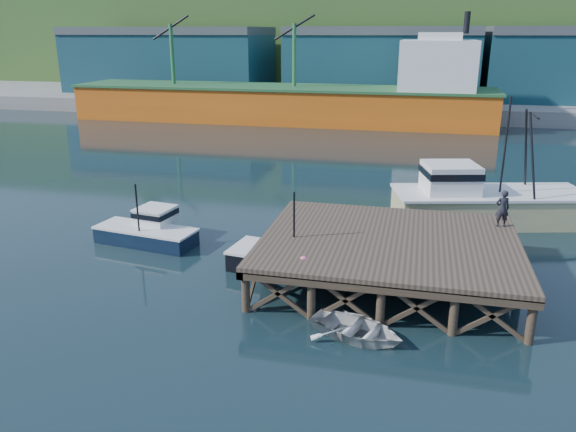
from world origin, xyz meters
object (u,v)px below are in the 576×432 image
(boat_black, at_px, (301,255))
(dinghy, at_px, (357,329))
(boat_navy, at_px, (149,230))
(dockworker, at_px, (502,208))
(trawler, at_px, (486,197))

(boat_black, distance_m, dinghy, 6.90)
(boat_navy, bearing_deg, dockworker, 11.73)
(trawler, relative_size, dockworker, 6.59)
(dinghy, height_order, dockworker, dockworker)
(dockworker, bearing_deg, trawler, -100.86)
(dockworker, bearing_deg, boat_black, 6.06)
(boat_navy, xyz_separation_m, dockworker, (18.92, 1.04, 2.34))
(boat_black, bearing_deg, dockworker, 25.32)
(boat_black, relative_size, dockworker, 3.90)
(trawler, xyz_separation_m, dinghy, (-6.14, -16.01, -1.22))
(boat_black, bearing_deg, dinghy, -51.07)
(trawler, height_order, dockworker, trawler)
(boat_navy, relative_size, dockworker, 3.22)
(boat_navy, height_order, trawler, trawler)
(boat_navy, relative_size, boat_black, 0.83)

